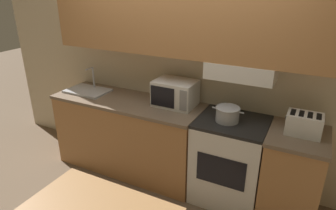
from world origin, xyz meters
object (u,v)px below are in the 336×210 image
object	(u,v)px
microwave	(175,93)
toaster	(304,124)
stove_range	(229,160)
cooking_pot	(227,114)
sink_basin	(88,90)

from	to	relation	value
microwave	toaster	world-z (taller)	microwave
stove_range	microwave	size ratio (longest dim) A/B	2.05
stove_range	microwave	xyz separation A→B (m)	(-0.67, 0.10, 0.59)
cooking_pot	toaster	xyz separation A→B (m)	(0.67, 0.06, 0.02)
cooking_pot	sink_basin	distance (m)	1.77
stove_range	sink_basin	world-z (taller)	sink_basin
toaster	sink_basin	bearing A→B (deg)	-179.44
microwave	sink_basin	world-z (taller)	sink_basin
stove_range	toaster	bearing A→B (deg)	1.83
cooking_pot	toaster	distance (m)	0.68
toaster	stove_range	bearing A→B (deg)	-178.17
cooking_pot	sink_basin	size ratio (longest dim) A/B	0.61
microwave	sink_basin	size ratio (longest dim) A/B	0.86
stove_range	toaster	size ratio (longest dim) A/B	2.92
toaster	sink_basin	world-z (taller)	sink_basin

